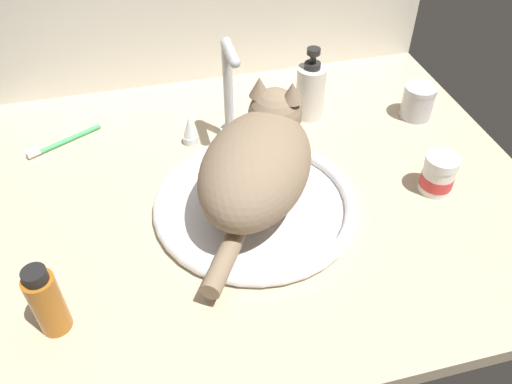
{
  "coord_description": "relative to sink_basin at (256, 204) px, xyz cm",
  "views": [
    {
      "loc": [
        -17.62,
        -69.75,
        68.55
      ],
      "look_at": [
        -1.35,
        -5.23,
        7.0
      ],
      "focal_mm": 36.17,
      "sensor_mm": 36.0,
      "label": 1
    }
  ],
  "objects": [
    {
      "name": "metal_jar",
      "position": [
        41.43,
        19.79,
        2.66
      ],
      "size": [
        6.95,
        6.95,
        7.44
      ],
      "color": "#B2B5BA",
      "rests_on": "countertop"
    },
    {
      "name": "countertop",
      "position": [
        1.35,
        5.23,
        -2.58
      ],
      "size": [
        104.33,
        83.54,
        3.0
      ],
      "primitive_type": "cube",
      "color": "#CCB793",
      "rests_on": "ground"
    },
    {
      "name": "sink_basin",
      "position": [
        0.0,
        0.0,
        0.0
      ],
      "size": [
        36.81,
        36.81,
        2.46
      ],
      "color": "white",
      "rests_on": "countertop"
    },
    {
      "name": "faucet",
      "position": [
        -0.0,
        21.77,
        7.52
      ],
      "size": [
        20.01,
        10.46,
        22.38
      ],
      "color": "silver",
      "rests_on": "countertop"
    },
    {
      "name": "pill_bottle",
      "position": [
        33.72,
        -3.34,
        2.52
      ],
      "size": [
        6.17,
        6.17,
        7.74
      ],
      "color": "white",
      "rests_on": "countertop"
    },
    {
      "name": "amber_bottle",
      "position": [
        -34.15,
        -16.59,
        4.82
      ],
      "size": [
        4.42,
        4.42,
        12.52
      ],
      "color": "#B2661E",
      "rests_on": "countertop"
    },
    {
      "name": "soap_pump_bottle",
      "position": [
        18.65,
        25.95,
        5.2
      ],
      "size": [
        6.27,
        6.27,
        16.1
      ],
      "color": "silver",
      "rests_on": "countertop"
    },
    {
      "name": "cat",
      "position": [
        0.95,
        1.55,
        8.87
      ],
      "size": [
        30.25,
        37.02,
        17.55
      ],
      "color": "#8C755B",
      "rests_on": "sink_basin"
    },
    {
      "name": "toothbrush",
      "position": [
        -34.29,
        28.29,
        -0.45
      ],
      "size": [
        14.78,
        8.55,
        1.7
      ],
      "color": "#3FB266",
      "rests_on": "countertop"
    },
    {
      "name": "backsplash_wall",
      "position": [
        1.35,
        48.2,
        11.35
      ],
      "size": [
        104.33,
        2.4,
        30.86
      ],
      "primitive_type": "cube",
      "color": "silver",
      "rests_on": "ground"
    }
  ]
}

